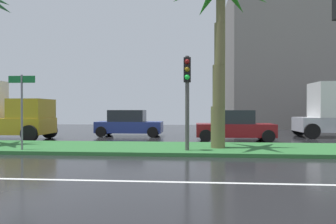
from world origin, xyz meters
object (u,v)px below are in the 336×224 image
object	(u,v)px
street_name_sign	(22,102)
car_in_traffic_second	(234,126)
traffic_signal_median_right	(187,85)
car_in_traffic_leading	(129,124)
palm_tree_centre_left	(221,13)

from	to	relation	value
street_name_sign	car_in_traffic_second	world-z (taller)	street_name_sign
traffic_signal_median_right	car_in_traffic_second	distance (m)	6.32
street_name_sign	car_in_traffic_second	distance (m)	10.90
traffic_signal_median_right	car_in_traffic_second	bearing A→B (deg)	65.50
street_name_sign	car_in_traffic_leading	xyz separation A→B (m)	(2.57, 8.39, -1.25)
car_in_traffic_leading	car_in_traffic_second	bearing A→B (deg)	-21.02
traffic_signal_median_right	street_name_sign	xyz separation A→B (m)	(-6.59, -0.40, -0.64)
palm_tree_centre_left	car_in_traffic_second	bearing A→B (deg)	76.30
palm_tree_centre_left	traffic_signal_median_right	size ratio (longest dim) A/B	2.01
palm_tree_centre_left	car_in_traffic_leading	xyz separation A→B (m)	(-5.39, 7.13, -4.97)
car_in_traffic_second	traffic_signal_median_right	bearing A→B (deg)	-114.50
palm_tree_centre_left	street_name_sign	world-z (taller)	palm_tree_centre_left
street_name_sign	car_in_traffic_second	bearing A→B (deg)	32.91
palm_tree_centre_left	street_name_sign	bearing A→B (deg)	-171.03
palm_tree_centre_left	car_in_traffic_leading	distance (m)	10.23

